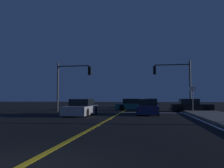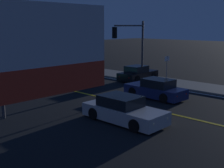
{
  "view_description": "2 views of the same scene",
  "coord_description": "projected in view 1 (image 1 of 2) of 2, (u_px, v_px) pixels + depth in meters",
  "views": [
    {
      "loc": [
        2.62,
        -4.27,
        1.42
      ],
      "look_at": [
        -0.5,
        15.49,
        2.65
      ],
      "focal_mm": 36.74,
      "sensor_mm": 36.0,
      "label": 1
    },
    {
      "loc": [
        -14.08,
        4.18,
        4.94
      ],
      "look_at": [
        -0.3,
        17.29,
        1.18
      ],
      "focal_mm": 47.57,
      "sensor_mm": 36.0,
      "label": 2
    }
  ],
  "objects": [
    {
      "name": "car_distant_tail_black",
      "position": [
        191.0,
        106.0,
        24.21
      ],
      "size": [
        4.19,
        1.95,
        1.34
      ],
      "rotation": [
        0.0,
        0.0,
        -1.54
      ],
      "color": "black",
      "rests_on": "ground"
    },
    {
      "name": "traffic_signal_far_left",
      "position": [
        70.0,
        79.0,
        24.4
      ],
      "size": [
        3.72,
        0.28,
        5.23
      ],
      "color": "#38383D",
      "rests_on": "ground"
    },
    {
      "name": "stop_bar",
      "position": [
        153.0,
        113.0,
        21.95
      ],
      "size": [
        6.15,
        0.5,
        0.01
      ],
      "primitive_type": "cube",
      "color": "white",
      "rests_on": "ground"
    },
    {
      "name": "lane_line_center",
      "position": [
        106.0,
        121.0,
        14.22
      ],
      "size": [
        0.2,
        33.41,
        0.01
      ],
      "primitive_type": "cube",
      "color": "gold",
      "rests_on": "ground"
    },
    {
      "name": "car_parked_curb_silver",
      "position": [
        81.0,
        108.0,
        18.86
      ],
      "size": [
        1.96,
        4.61,
        1.34
      ],
      "rotation": [
        0.0,
        0.0,
        3.14
      ],
      "color": "#B2B5BA",
      "rests_on": "ground"
    },
    {
      "name": "car_mid_block_teal",
      "position": [
        133.0,
        105.0,
        27.1
      ],
      "size": [
        4.25,
        2.07,
        1.34
      ],
      "rotation": [
        0.0,
        0.0,
        -1.54
      ],
      "color": "#195960",
      "rests_on": "ground"
    },
    {
      "name": "car_following_oncoming_charcoal",
      "position": [
        151.0,
        104.0,
        32.99
      ],
      "size": [
        1.96,
        4.34,
        1.34
      ],
      "rotation": [
        0.0,
        0.0,
        0.02
      ],
      "color": "#2D2D33",
      "rests_on": "ground"
    },
    {
      "name": "car_side_waiting_navy",
      "position": [
        148.0,
        108.0,
        19.81
      ],
      "size": [
        1.94,
        4.43,
        1.34
      ],
      "rotation": [
        0.0,
        0.0,
        -0.03
      ],
      "color": "navy",
      "rests_on": "ground"
    },
    {
      "name": "traffic_signal_near_right",
      "position": [
        176.0,
        78.0,
        24.06
      ],
      "size": [
        3.86,
        0.28,
        5.34
      ],
      "rotation": [
        0.0,
        0.0,
        3.14
      ],
      "color": "#38383D",
      "rests_on": "ground"
    },
    {
      "name": "street_sign_corner",
      "position": [
        193.0,
        95.0,
        21.0
      ],
      "size": [
        0.56,
        0.09,
        2.51
      ],
      "color": "slate",
      "rests_on": "ground"
    },
    {
      "name": "lane_line_edge_right",
      "position": [
        206.0,
        122.0,
        13.3
      ],
      "size": [
        0.16,
        33.41,
        0.01
      ],
      "primitive_type": "cube",
      "color": "white",
      "rests_on": "ground"
    }
  ]
}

